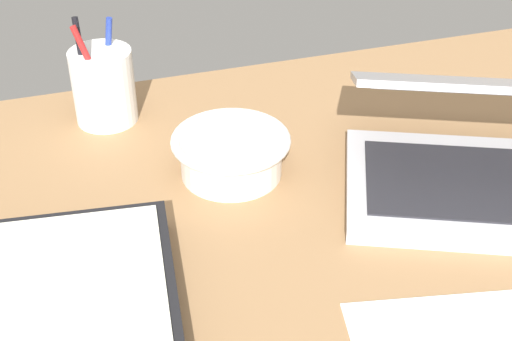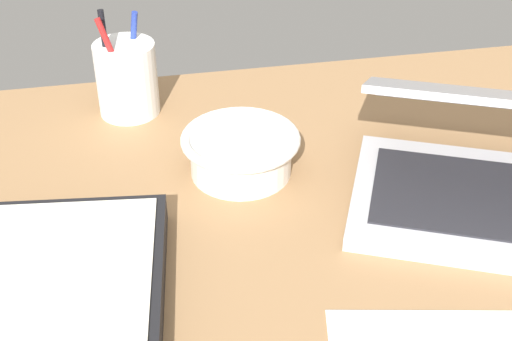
# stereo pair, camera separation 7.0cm
# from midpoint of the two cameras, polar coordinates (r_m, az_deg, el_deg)

# --- Properties ---
(desk_top) EXTENTS (1.40, 1.00, 0.02)m
(desk_top) POSITION_cam_midpoint_polar(r_m,az_deg,el_deg) (0.69, 1.91, -11.00)
(desk_top) COLOR #936D47
(desk_top) RESTS_ON ground
(laptop) EXTENTS (0.43, 0.38, 0.16)m
(laptop) POSITION_cam_midpoint_polar(r_m,az_deg,el_deg) (0.84, 17.30, 1.17)
(laptop) COLOR #B7B7BC
(laptop) RESTS_ON desk_top
(bowl) EXTENTS (0.14, 0.14, 0.05)m
(bowl) POSITION_cam_midpoint_polar(r_m,az_deg,el_deg) (0.84, -4.39, 1.36)
(bowl) COLOR silver
(bowl) RESTS_ON desk_top
(pen_cup) EXTENTS (0.08, 0.08, 0.15)m
(pen_cup) POSITION_cam_midpoint_polar(r_m,az_deg,el_deg) (0.96, -14.16, 6.54)
(pen_cup) COLOR white
(pen_cup) RESTS_ON desk_top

